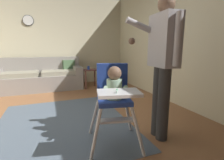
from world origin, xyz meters
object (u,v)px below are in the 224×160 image
object	(u,v)px
high_chair	(114,91)
wall_clock	(28,20)
adult_standing	(163,62)
couch	(41,77)
side_table	(90,74)
sippy_cup	(89,68)

from	to	relation	value
high_chair	wall_clock	xyz separation A→B (m)	(-1.12, 3.63, 1.23)
adult_standing	wall_clock	bearing A→B (deg)	-59.54
high_chair	couch	bearing A→B (deg)	-151.32
high_chair	adult_standing	xyz separation A→B (m)	(0.59, -0.06, 0.31)
adult_standing	side_table	bearing A→B (deg)	-80.98
couch	high_chair	distance (m)	3.30
adult_standing	wall_clock	size ratio (longest dim) A/B	5.87
couch	adult_standing	world-z (taller)	adult_standing
wall_clock	sippy_cup	bearing A→B (deg)	-27.55
high_chair	side_table	xyz separation A→B (m)	(0.41, 2.86, -0.26)
side_table	wall_clock	xyz separation A→B (m)	(-1.54, 0.78, 1.49)
high_chair	side_table	bearing A→B (deg)	-175.39
side_table	high_chair	bearing A→B (deg)	-98.24
sippy_cup	adult_standing	bearing A→B (deg)	-85.67
side_table	sippy_cup	xyz separation A→B (m)	(-0.05, 0.00, 0.19)
adult_standing	sippy_cup	bearing A→B (deg)	-80.05
sippy_cup	wall_clock	distance (m)	2.12
adult_standing	high_chair	bearing A→B (deg)	-0.55
side_table	wall_clock	distance (m)	2.28
adult_standing	sippy_cup	distance (m)	2.95
couch	wall_clock	distance (m)	1.63
couch	wall_clock	xyz separation A→B (m)	(-0.23, 0.48, 1.54)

